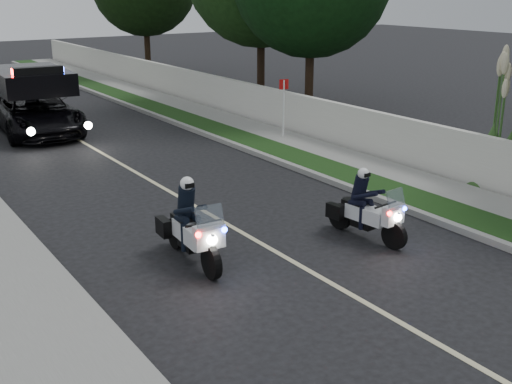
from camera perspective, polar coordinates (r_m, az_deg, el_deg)
ground at (r=12.06m, az=6.96°, el=-8.23°), size 120.00×120.00×0.00m
curb_right at (r=21.97m, az=-1.84°, el=4.19°), size 0.20×60.00×0.15m
grass_verge at (r=22.34m, az=-0.32°, el=4.43°), size 1.20×60.00×0.16m
sidewalk_right at (r=23.06m, az=2.39°, el=4.85°), size 1.40×60.00×0.16m
property_wall at (r=23.51m, az=4.39°, el=6.74°), size 0.22×60.00×1.50m
lane_marking at (r=20.20m, az=-11.76°, el=2.37°), size 0.12×50.00×0.01m
police_moto_left at (r=12.99m, az=-5.66°, el=-6.20°), size 0.87×2.11×1.75m
police_moto_right at (r=14.29m, az=9.63°, el=-4.06°), size 0.85×1.92×1.58m
police_suv at (r=25.44m, az=-18.81°, el=4.96°), size 2.97×5.83×2.76m
sign_post at (r=22.89m, az=2.43°, el=4.55°), size 0.42×0.42×2.27m
pampas_mid at (r=18.90m, az=19.90°, el=0.57°), size 1.78×1.78×3.94m
pampas_far at (r=18.59m, az=21.24°, el=0.15°), size 1.69×1.69×3.66m
tree_right_c at (r=27.91m, az=4.68°, el=6.94°), size 8.23×8.23×11.00m
tree_right_d at (r=30.82m, az=0.43°, el=8.04°), size 7.68×7.68×11.65m
tree_right_e at (r=41.28m, az=-9.53°, el=10.32°), size 6.40×6.40×10.63m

